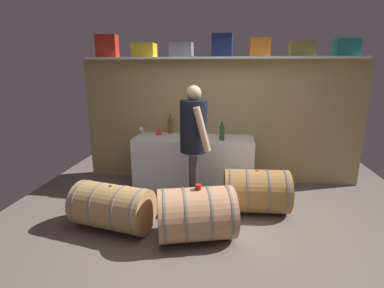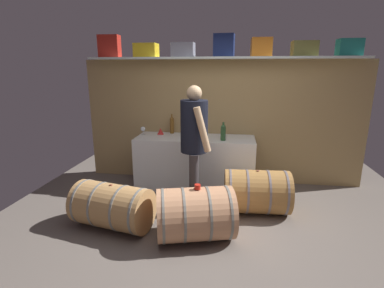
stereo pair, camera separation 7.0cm
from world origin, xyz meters
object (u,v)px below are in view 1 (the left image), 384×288
toolcase_teal (346,48)px  wine_barrel_far (256,191)px  toolcase_red (107,46)px  toolcase_olive (302,49)px  tasting_cup (198,187)px  work_cabinet (194,162)px  toolcase_orange (259,47)px  wine_barrel_near (196,214)px  toolcase_yellow (144,50)px  wine_bottle_green (222,132)px  toolcase_navy (222,45)px  wine_barrel_flank (112,207)px  red_funnel (159,131)px  wine_glass (141,129)px  wine_bottle_amber (170,125)px  toolcase_grey (181,50)px  winemaker_pouring (194,136)px

toolcase_teal → wine_barrel_far: toolcase_teal is taller
toolcase_red → wine_barrel_far: bearing=-26.0°
toolcase_olive → toolcase_teal: (0.64, 0.00, 0.01)m
wine_barrel_far → tasting_cup: bearing=-136.6°
toolcase_olive → work_cabinet: (-1.62, -0.24, -1.79)m
toolcase_orange → wine_barrel_near: (-0.77, -1.80, -1.93)m
toolcase_yellow → wine_barrel_far: size_ratio=0.40×
wine_bottle_green → wine_barrel_far: (0.50, -0.66, -0.67)m
toolcase_navy → wine_barrel_flank: toolcase_navy is taller
wine_bottle_green → red_funnel: 1.11m
wine_barrel_near → wine_barrel_flank: 1.05m
toolcase_red → wine_glass: toolcase_red is taller
wine_bottle_amber → wine_barrel_near: wine_bottle_amber is taller
toolcase_navy → tasting_cup: bearing=-91.4°
wine_glass → toolcase_navy: bearing=8.2°
toolcase_teal → wine_barrel_flank: toolcase_teal is taller
wine_bottle_green → wine_barrel_near: size_ratio=0.29×
toolcase_grey → winemaker_pouring: (0.33, -1.04, -1.16)m
wine_glass → toolcase_yellow: bearing=75.1°
toolcase_navy → wine_barrel_near: bearing=-92.3°
toolcase_navy → winemaker_pouring: bearing=-102.7°
toolcase_orange → toolcase_teal: toolcase_orange is taller
work_cabinet → wine_barrel_near: 1.58m
wine_barrel_far → wine_barrel_flank: (-1.78, -0.66, -0.02)m
toolcase_teal → red_funnel: (-2.87, -0.10, -1.33)m
toolcase_red → toolcase_navy: bearing=-2.8°
toolcase_grey → toolcase_navy: (0.65, 0.00, 0.06)m
toolcase_grey → wine_barrel_far: 2.48m
toolcase_grey → wine_barrel_near: bearing=-73.0°
toolcase_red → wine_bottle_amber: toolcase_red is taller
tasting_cup → winemaker_pouring: bearing=100.3°
wine_bottle_amber → red_funnel: wine_bottle_amber is taller
toolcase_navy → wine_barrel_flank: size_ratio=0.33×
toolcase_yellow → toolcase_orange: size_ratio=1.20×
toolcase_teal → wine_glass: (-3.15, -0.19, -1.29)m
wine_bottle_amber → wine_barrel_near: 2.05m
winemaker_pouring → toolcase_orange: bearing=132.6°
wine_bottle_amber → winemaker_pouring: 1.19m
toolcase_orange → wine_barrel_near: size_ratio=0.30×
toolcase_red → wine_barrel_near: size_ratio=0.36×
tasting_cup → winemaker_pouring: 0.87m
toolcase_olive → red_funnel: size_ratio=3.29×
toolcase_navy → wine_barrel_near: toolcase_navy is taller
red_funnel → tasting_cup: size_ratio=1.60×
toolcase_grey → tasting_cup: bearing=-72.2°
toolcase_yellow → red_funnel: toolcase_yellow is taller
red_funnel → tasting_cup: red_funnel is taller
toolcase_navy → wine_bottle_amber: (-0.86, 0.01, -1.28)m
toolcase_orange → wine_barrel_far: size_ratio=0.34×
toolcase_red → toolcase_teal: 3.72m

